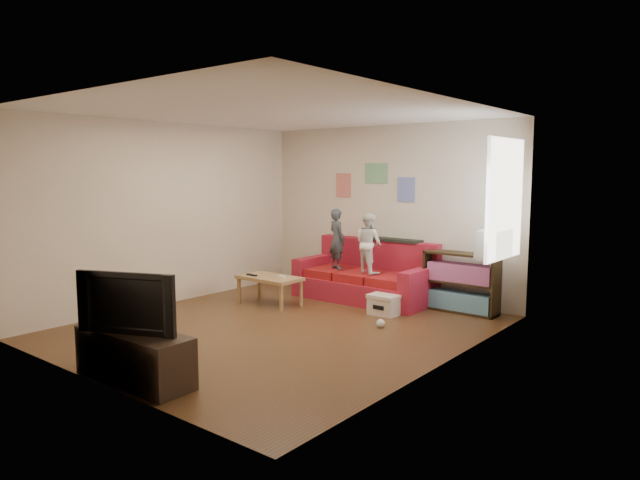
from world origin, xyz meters
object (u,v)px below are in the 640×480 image
Objects in this scene: tv_stand at (134,356)px; coffee_table at (270,280)px; child_b at (369,243)px; bookshelf at (461,286)px; file_box at (384,304)px; sofa at (367,279)px; child_a at (337,239)px; television at (132,301)px.

coffee_table is at bearing 109.14° from tv_stand.
child_b reaches higher than bookshelf.
coffee_table is at bearing -161.24° from file_box.
file_box is 3.67m from tv_stand.
child_a is (-0.45, -0.17, 0.61)m from sofa.
child_b is at bearing -166.78° from bookshelf.
television is at bearing 0.00° from tv_stand.
coffee_table is 2.77m from bookshelf.
sofa is 0.78m from child_a.
file_box is at bearing 59.70° from television.
file_box is (1.66, 0.56, -0.22)m from coffee_table.
sofa is 1.51m from bookshelf.
television is at bearing -69.00° from coffee_table.
child_a reaches higher than bookshelf.
tv_stand is (-0.48, -3.63, 0.10)m from file_box.
television is at bearing 108.68° from child_b.
sofa is 2.12× the size of television.
child_a is at bearing 16.97° from child_b.
coffee_table is at bearing 61.98° from child_b.
tv_stand reaches higher than file_box.
sofa is 2.24× the size of coffee_table.
file_box is at bearing 80.66° from tv_stand.
bookshelf is (1.95, 0.32, -0.55)m from child_a.
coffee_table is 3.29m from tv_stand.
tv_stand is at bearing 122.87° from child_a.
coffee_table reaches higher than file_box.
child_b is 4.13m from television.
television reaches higher than coffee_table.
sofa is 2.33× the size of child_b.
child_a reaches higher than child_b.
sofa is 1.65× the size of tv_stand.
bookshelf is at bearing -147.81° from child_a.
file_box is (0.75, -0.67, -0.17)m from sofa.
sofa is 2.02× the size of bookshelf.
sofa is 2.26× the size of child_a.
child_b is 1.49m from bookshelf.
child_b is 1.09m from file_box.
child_a is at bearing -170.76° from bookshelf.
coffee_table is (-0.91, -1.23, 0.05)m from sofa.
tv_stand is at bearing -97.48° from file_box.
child_b reaches higher than tv_stand.
child_b is 4.18m from tv_stand.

